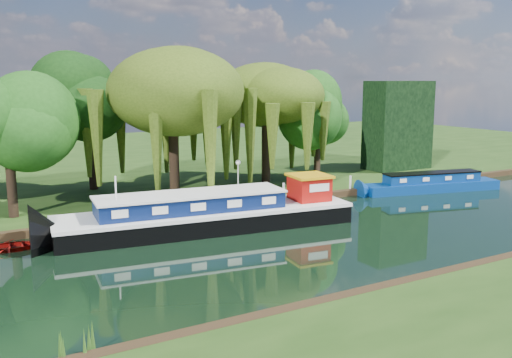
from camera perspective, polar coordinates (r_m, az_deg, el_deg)
ground at (r=32.01m, az=6.40°, el=-5.83°), size 120.00×120.00×0.00m
far_bank at (r=62.10m, az=-12.52°, el=1.99°), size 120.00×52.00×0.45m
dutch_barge at (r=33.44m, az=-4.66°, el=-3.50°), size 17.70×6.01×3.66m
narrowboat at (r=46.43m, az=17.15°, el=-0.47°), size 11.34×4.43×1.63m
red_dinghy at (r=32.17m, az=-23.08°, el=-6.52°), size 2.95×2.24×0.57m
white_cruiser at (r=48.34m, az=18.34°, el=-0.83°), size 2.40×2.10×1.22m
willow_left at (r=39.92m, az=-8.36°, el=8.48°), size 8.32×8.32×9.97m
willow_right at (r=44.70m, az=1.03°, el=7.51°), size 7.06×7.06×8.59m
tree_far_left at (r=36.70m, az=-23.66°, el=5.27°), size 5.21×5.21×8.39m
tree_far_mid at (r=44.06m, az=-16.30°, el=7.24°), size 5.68×5.68×9.29m
tree_far_right at (r=46.95m, az=6.22°, el=6.34°), size 4.67×4.67×7.64m
conifer_hedge at (r=53.97m, az=14.00°, el=5.25°), size 6.00×3.00×8.00m
lamppost at (r=40.44m, az=-1.80°, el=1.10°), size 0.36×0.36×2.56m
mooring_posts at (r=38.42m, az=-1.62°, el=-1.61°), size 19.16×0.16×1.00m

